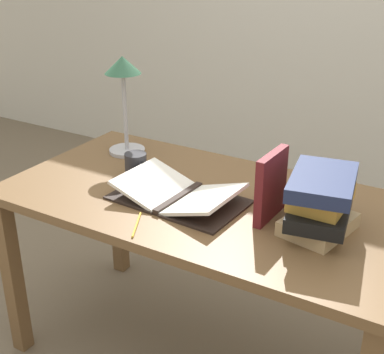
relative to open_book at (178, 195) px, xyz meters
The scene contains 7 objects.
reading_desk 0.15m from the open_book, 47.08° to the left, with size 1.48×0.78×0.74m.
open_book is the anchor object (origin of this frame).
book_stack_tall 0.50m from the open_book, ahead, with size 0.24×0.31×0.19m.
book_standing_upright 0.34m from the open_book, ahead, with size 0.04×0.19×0.23m.
reading_lamp 0.59m from the open_book, 147.27° to the left, with size 0.15×0.15×0.41m.
coffee_mug 0.27m from the open_book, 159.43° to the left, with size 0.11×0.09×0.09m.
pencil 0.22m from the open_book, 95.69° to the right, with size 0.08×0.15×0.01m.
Camera 1 is at (0.83, -1.50, 1.59)m, focal length 50.00 mm.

